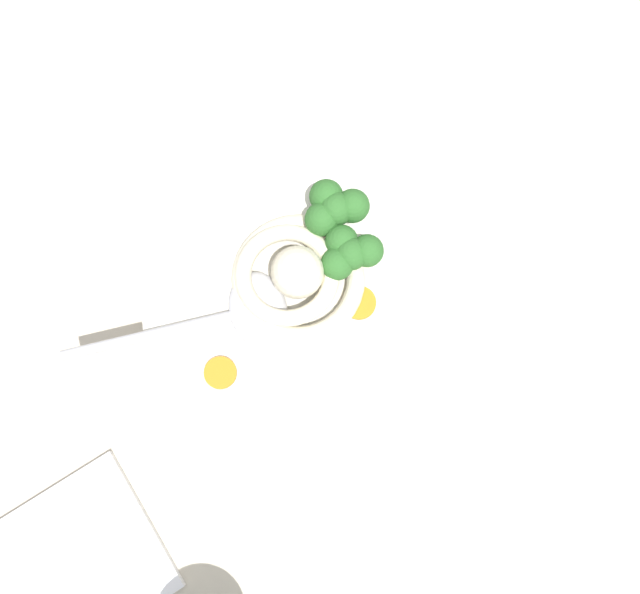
# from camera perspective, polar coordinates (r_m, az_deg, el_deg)

# --- Properties ---
(table_slab) EXTENTS (1.17, 1.17, 0.03)m
(table_slab) POSITION_cam_1_polar(r_m,az_deg,el_deg) (0.61, 2.02, -0.82)
(table_slab) COLOR #BCB29E
(table_slab) RESTS_ON ground
(soup_bowl) EXTENTS (0.28, 0.28, 0.06)m
(soup_bowl) POSITION_cam_1_polar(r_m,az_deg,el_deg) (0.57, 0.00, -0.60)
(soup_bowl) COLOR silver
(soup_bowl) RESTS_ON table_slab
(noodle_pile) EXTENTS (0.11, 0.11, 0.05)m
(noodle_pile) POSITION_cam_1_polar(r_m,az_deg,el_deg) (0.53, -2.04, 1.71)
(noodle_pile) COLOR beige
(noodle_pile) RESTS_ON soup_bowl
(soup_spoon) EXTENTS (0.17, 0.09, 0.02)m
(soup_spoon) POSITION_cam_1_polar(r_m,az_deg,el_deg) (0.53, -6.51, -1.35)
(soup_spoon) COLOR #B7B7BC
(soup_spoon) RESTS_ON soup_bowl
(broccoli_floret_center) EXTENTS (0.05, 0.04, 0.04)m
(broccoli_floret_center) POSITION_cam_1_polar(r_m,az_deg,el_deg) (0.53, 1.16, 7.25)
(broccoli_floret_center) COLOR #7A9E60
(broccoli_floret_center) RESTS_ON soup_bowl
(broccoli_floret_far) EXTENTS (0.05, 0.04, 0.04)m
(broccoli_floret_far) POSITION_cam_1_polar(r_m,az_deg,el_deg) (0.52, 2.40, 3.62)
(broccoli_floret_far) COLOR #7A9E60
(broccoli_floret_far) RESTS_ON soup_bowl
(carrot_slice_beside_noodles) EXTENTS (0.02, 0.02, 0.00)m
(carrot_slice_beside_noodles) POSITION_cam_1_polar(r_m,az_deg,el_deg) (0.53, -8.28, -5.82)
(carrot_slice_beside_noodles) COLOR orange
(carrot_slice_beside_noodles) RESTS_ON soup_bowl
(carrot_slice_front) EXTENTS (0.03, 0.03, 0.00)m
(carrot_slice_front) POSITION_cam_1_polar(r_m,az_deg,el_deg) (0.54, 3.07, -0.56)
(carrot_slice_front) COLOR orange
(carrot_slice_front) RESTS_ON soup_bowl
(folded_napkin) EXTENTS (0.17, 0.13, 0.01)m
(folded_napkin) POSITION_cam_1_polar(r_m,az_deg,el_deg) (0.62, -20.75, -20.45)
(folded_napkin) COLOR white
(folded_napkin) RESTS_ON table_slab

